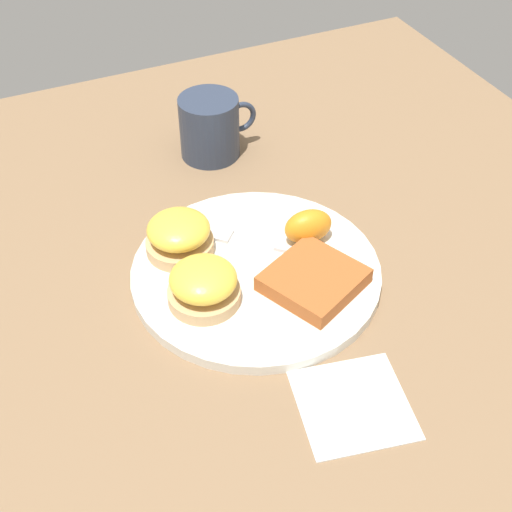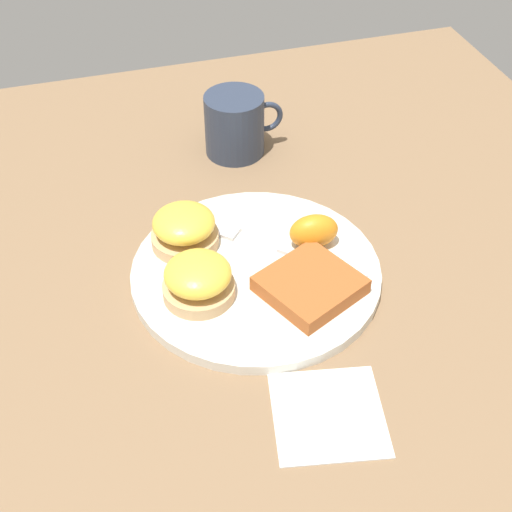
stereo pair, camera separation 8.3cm
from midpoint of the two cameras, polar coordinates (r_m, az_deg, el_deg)
name	(u,v)px [view 2 (the right image)]	position (r m, az deg, el deg)	size (l,w,h in m)	color
ground_plane	(256,277)	(0.85, 2.78, -1.81)	(1.10, 1.10, 0.00)	#846647
plate	(256,273)	(0.85, 2.80, -1.47)	(0.30, 0.30, 0.01)	silver
sandwich_benedict_left	(184,228)	(0.86, -3.04, 2.09)	(0.08, 0.08, 0.05)	tan
sandwich_benedict_right	(198,279)	(0.79, -1.69, -2.03)	(0.08, 0.08, 0.05)	tan
hashbrown_patty	(310,285)	(0.81, 7.27, -2.45)	(0.10, 0.10, 0.02)	#AA5726
orange_wedge	(314,231)	(0.87, 7.39, 1.86)	(0.06, 0.04, 0.04)	orange
fork	(272,246)	(0.87, 4.01, 0.66)	(0.17, 0.16, 0.00)	silver
cup	(235,124)	(1.03, 0.67, 10.39)	(0.12, 0.09, 0.09)	#2D384C
napkin	(328,414)	(0.73, 9.12, -12.53)	(0.11, 0.11, 0.00)	white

